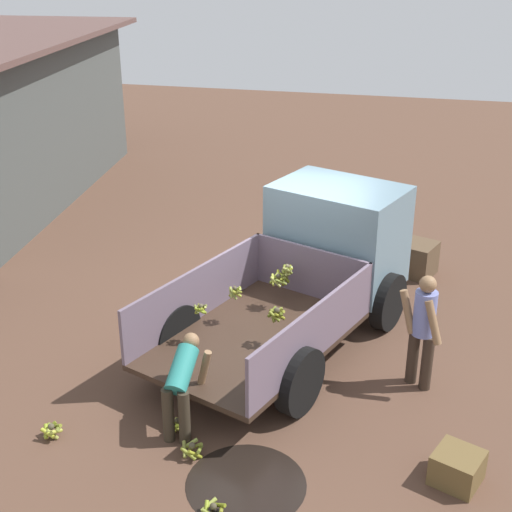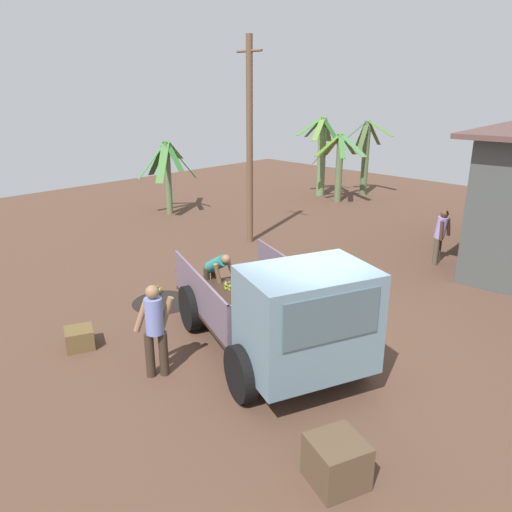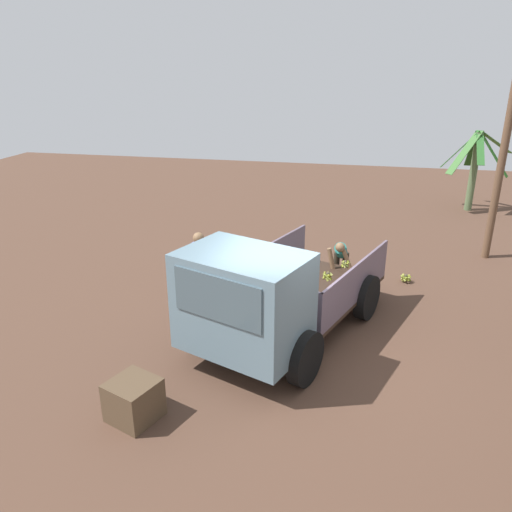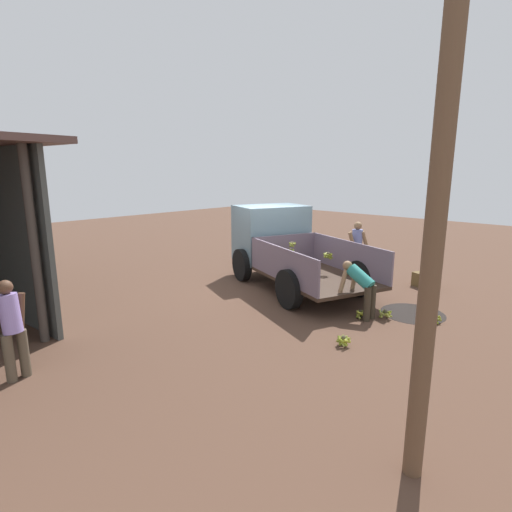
# 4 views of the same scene
# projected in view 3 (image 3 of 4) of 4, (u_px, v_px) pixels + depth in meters

# --- Properties ---
(ground) EXTENTS (36.00, 36.00, 0.00)m
(ground) POSITION_uv_depth(u_px,v_px,m) (295.00, 356.00, 8.73)
(ground) COLOR brown
(mud_patch_0) EXTENTS (1.36, 1.36, 0.01)m
(mud_patch_0) POSITION_uv_depth(u_px,v_px,m) (301.00, 270.00, 12.38)
(mud_patch_0) COLOR black
(mud_patch_0) RESTS_ON ground
(cargo_truck) EXTENTS (4.99, 3.49, 2.07)m
(cargo_truck) POSITION_uv_depth(u_px,v_px,m) (260.00, 300.00, 8.37)
(cargo_truck) COLOR #38271D
(cargo_truck) RESTS_ON ground
(utility_pole) EXTENTS (0.97, 0.19, 6.00)m
(utility_pole) POSITION_uv_depth(u_px,v_px,m) (506.00, 140.00, 12.09)
(utility_pole) COLOR brown
(utility_pole) RESTS_ON ground
(banana_palm_1) EXTENTS (1.98, 2.40, 2.71)m
(banana_palm_1) POSITION_uv_depth(u_px,v_px,m) (474.00, 167.00, 16.88)
(banana_palm_1) COLOR #5A7048
(banana_palm_1) RESTS_ON ground
(person_foreground_visitor) EXTENTS (0.52, 0.63, 1.64)m
(person_foreground_visitor) POSITION_uv_depth(u_px,v_px,m) (200.00, 266.00, 10.20)
(person_foreground_visitor) COLOR #36291F
(person_foreground_visitor) RESTS_ON ground
(person_worker_loading) EXTENTS (0.76, 0.62, 1.17)m
(person_worker_loading) POSITION_uv_depth(u_px,v_px,m) (341.00, 257.00, 11.24)
(person_worker_loading) COLOR #362D21
(person_worker_loading) RESTS_ON ground
(banana_bunch_on_ground_0) EXTENTS (0.25, 0.26, 0.20)m
(banana_bunch_on_ground_0) POSITION_uv_depth(u_px,v_px,m) (406.00, 278.00, 11.64)
(banana_bunch_on_ground_0) COLOR #4C4431
(banana_bunch_on_ground_0) RESTS_ON ground
(banana_bunch_on_ground_1) EXTENTS (0.28, 0.28, 0.17)m
(banana_bunch_on_ground_1) POSITION_uv_depth(u_px,v_px,m) (312.00, 259.00, 12.80)
(banana_bunch_on_ground_1) COLOR #433D2C
(banana_bunch_on_ground_1) RESTS_ON ground
(banana_bunch_on_ground_2) EXTENTS (0.25, 0.26, 0.20)m
(banana_bunch_on_ground_2) POSITION_uv_depth(u_px,v_px,m) (342.00, 280.00, 11.51)
(banana_bunch_on_ground_2) COLOR #3F3929
(banana_bunch_on_ground_2) RESTS_ON ground
(banana_bunch_on_ground_3) EXTENTS (0.29, 0.29, 0.21)m
(banana_bunch_on_ground_3) POSITION_uv_depth(u_px,v_px,m) (329.00, 272.00, 11.93)
(banana_bunch_on_ground_3) COLOR #4A4330
(banana_bunch_on_ground_3) RESTS_ON ground
(wooden_crate_0) EXTENTS (0.65, 0.65, 0.38)m
(wooden_crate_0) POSITION_uv_depth(u_px,v_px,m) (205.00, 264.00, 12.21)
(wooden_crate_0) COLOR brown
(wooden_crate_0) RESTS_ON ground
(wooden_crate_1) EXTENTS (0.83, 0.83, 0.60)m
(wooden_crate_1) POSITION_uv_depth(u_px,v_px,m) (134.00, 400.00, 7.12)
(wooden_crate_1) COLOR brown
(wooden_crate_1) RESTS_ON ground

